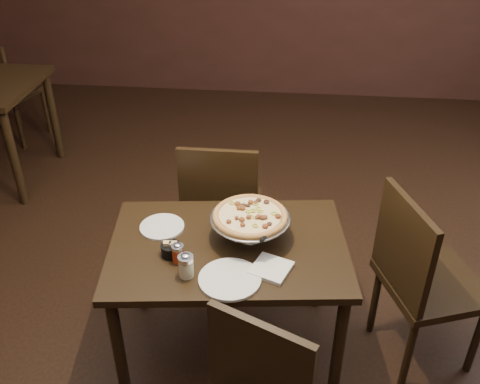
{
  "coord_description": "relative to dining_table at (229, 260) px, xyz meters",
  "views": [
    {
      "loc": [
        0.32,
        -2.06,
        2.24
      ],
      "look_at": [
        0.12,
        -0.05,
        0.95
      ],
      "focal_mm": 40.0,
      "sensor_mm": 36.0,
      "label": 1
    }
  ],
  "objects": [
    {
      "name": "serving_spatula",
      "position": [
        0.18,
        -0.07,
        0.21
      ],
      "size": [
        0.15,
        0.15,
        0.02
      ],
      "rotation": [
        0.0,
        0.0,
        -0.42
      ],
      "color": "silver",
      "rests_on": "pizza_stand"
    },
    {
      "name": "packet_caddy",
      "position": [
        -0.25,
        -0.1,
        0.12
      ],
      "size": [
        0.09,
        0.09,
        0.07
      ],
      "rotation": [
        0.0,
        0.0,
        0.18
      ],
      "color": "black",
      "rests_on": "dining_table"
    },
    {
      "name": "chair_side",
      "position": [
        0.92,
        0.06,
        -0.07
      ],
      "size": [
        0.57,
        0.57,
        0.97
      ],
      "rotation": [
        0.0,
        0.0,
        1.91
      ],
      "color": "black",
      "rests_on": "ground"
    },
    {
      "name": "pepper_flake_shaker",
      "position": [
        -0.21,
        -0.14,
        0.14
      ],
      "size": [
        0.06,
        0.06,
        0.1
      ],
      "color": "#9A190E",
      "rests_on": "dining_table"
    },
    {
      "name": "bg_chair_far",
      "position": [
        -2.23,
        2.23,
        -0.1
      ],
      "size": [
        0.54,
        0.54,
        0.92
      ],
      "rotation": [
        0.0,
        0.0,
        2.84
      ],
      "color": "black",
      "rests_on": "ground"
    },
    {
      "name": "room",
      "position": [
        -0.01,
        0.13,
        0.8
      ],
      "size": [
        6.04,
        7.04,
        2.84
      ],
      "color": "black",
      "rests_on": "ground"
    },
    {
      "name": "chair_far",
      "position": [
        -0.11,
        0.6,
        -0.09
      ],
      "size": [
        0.44,
        0.44,
        0.93
      ],
      "rotation": [
        0.0,
        0.0,
        3.14
      ],
      "color": "black",
      "rests_on": "ground"
    },
    {
      "name": "parmesan_shaker",
      "position": [
        -0.15,
        -0.23,
        0.15
      ],
      "size": [
        0.07,
        0.07,
        0.12
      ],
      "color": "beige",
      "rests_on": "dining_table"
    },
    {
      "name": "plate_left",
      "position": [
        -0.34,
        0.1,
        0.1
      ],
      "size": [
        0.22,
        0.22,
        0.01
      ],
      "primitive_type": "cylinder",
      "color": "silver",
      "rests_on": "dining_table"
    },
    {
      "name": "plate_near",
      "position": [
        0.04,
        -0.25,
        0.1
      ],
      "size": [
        0.27,
        0.27,
        0.01
      ],
      "primitive_type": "cylinder",
      "color": "silver",
      "rests_on": "dining_table"
    },
    {
      "name": "dining_table",
      "position": [
        0.0,
        0.0,
        0.0
      ],
      "size": [
        1.18,
        0.86,
        0.69
      ],
      "rotation": [
        0.0,
        0.0,
        0.11
      ],
      "color": "black",
      "rests_on": "ground"
    },
    {
      "name": "pizza_stand",
      "position": [
        0.1,
        0.06,
        0.22
      ],
      "size": [
        0.38,
        0.38,
        0.16
      ],
      "color": "silver",
      "rests_on": "dining_table"
    },
    {
      "name": "napkin_stack",
      "position": [
        0.21,
        -0.16,
        0.1
      ],
      "size": [
        0.21,
        0.21,
        0.02
      ],
      "primitive_type": "cube",
      "rotation": [
        0.0,
        0.0,
        -0.38
      ],
      "color": "silver",
      "rests_on": "dining_table"
    }
  ]
}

